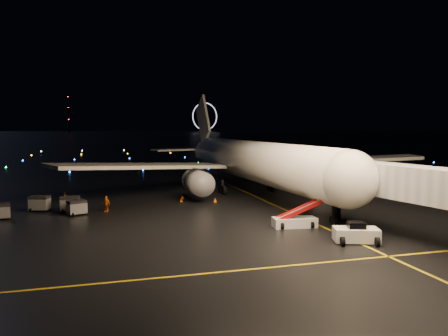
{
  "coord_description": "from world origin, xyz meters",
  "views": [
    {
      "loc": [
        -9.03,
        -37.98,
        9.92
      ],
      "look_at": [
        5.09,
        12.0,
        5.0
      ],
      "focal_mm": 35.0,
      "sensor_mm": 36.0,
      "label": 1
    }
  ],
  "objects_px": {
    "baggage_cart_2": "(0,211)",
    "baggage_cart_3": "(40,203)",
    "baggage_cart_1": "(77,208)",
    "pushback_tug": "(356,232)",
    "airliner": "(244,138)",
    "baggage_cart_0": "(70,204)",
    "crew_c": "(106,204)",
    "belt_loader": "(295,212)"
  },
  "relations": [
    {
      "from": "crew_c",
      "to": "baggage_cart_1",
      "type": "xyz_separation_m",
      "value": [
        -3.22,
        -1.09,
        -0.11
      ]
    },
    {
      "from": "baggage_cart_2",
      "to": "baggage_cart_3",
      "type": "height_order",
      "value": "baggage_cart_3"
    },
    {
      "from": "baggage_cart_0",
      "to": "baggage_cart_1",
      "type": "relative_size",
      "value": 1.08
    },
    {
      "from": "pushback_tug",
      "to": "baggage_cart_0",
      "type": "height_order",
      "value": "baggage_cart_0"
    },
    {
      "from": "pushback_tug",
      "to": "baggage_cart_1",
      "type": "height_order",
      "value": "pushback_tug"
    },
    {
      "from": "crew_c",
      "to": "baggage_cart_2",
      "type": "bearing_deg",
      "value": -131.13
    },
    {
      "from": "baggage_cart_3",
      "to": "pushback_tug",
      "type": "bearing_deg",
      "value": -20.8
    },
    {
      "from": "airliner",
      "to": "crew_c",
      "type": "relative_size",
      "value": 30.52
    },
    {
      "from": "baggage_cart_0",
      "to": "baggage_cart_3",
      "type": "relative_size",
      "value": 0.99
    },
    {
      "from": "baggage_cart_2",
      "to": "belt_loader",
      "type": "bearing_deg",
      "value": -32.85
    },
    {
      "from": "baggage_cart_1",
      "to": "baggage_cart_3",
      "type": "height_order",
      "value": "baggage_cart_3"
    },
    {
      "from": "pushback_tug",
      "to": "crew_c",
      "type": "xyz_separation_m",
      "value": [
        -20.53,
        19.94,
        0.05
      ]
    },
    {
      "from": "airliner",
      "to": "baggage_cart_2",
      "type": "height_order",
      "value": "airliner"
    },
    {
      "from": "baggage_cart_0",
      "to": "baggage_cart_3",
      "type": "height_order",
      "value": "baggage_cart_3"
    },
    {
      "from": "crew_c",
      "to": "baggage_cart_0",
      "type": "distance_m",
      "value": 4.25
    },
    {
      "from": "pushback_tug",
      "to": "baggage_cart_3",
      "type": "distance_m",
      "value": 35.94
    },
    {
      "from": "pushback_tug",
      "to": "baggage_cart_3",
      "type": "relative_size",
      "value": 1.76
    },
    {
      "from": "airliner",
      "to": "baggage_cart_3",
      "type": "relative_size",
      "value": 27.0
    },
    {
      "from": "belt_loader",
      "to": "baggage_cart_1",
      "type": "height_order",
      "value": "belt_loader"
    },
    {
      "from": "pushback_tug",
      "to": "baggage_cart_3",
      "type": "bearing_deg",
      "value": 160.05
    },
    {
      "from": "pushback_tug",
      "to": "baggage_cart_0",
      "type": "relative_size",
      "value": 1.78
    },
    {
      "from": "airliner",
      "to": "belt_loader",
      "type": "relative_size",
      "value": 9.12
    },
    {
      "from": "pushback_tug",
      "to": "baggage_cart_1",
      "type": "relative_size",
      "value": 1.92
    },
    {
      "from": "baggage_cart_2",
      "to": "pushback_tug",
      "type": "bearing_deg",
      "value": -40.94
    },
    {
      "from": "airliner",
      "to": "baggage_cart_2",
      "type": "xyz_separation_m",
      "value": [
        -31.79,
        -12.47,
        -7.28
      ]
    },
    {
      "from": "belt_loader",
      "to": "baggage_cart_0",
      "type": "relative_size",
      "value": 2.99
    },
    {
      "from": "pushback_tug",
      "to": "baggage_cart_0",
      "type": "xyz_separation_m",
      "value": [
        -24.6,
        21.16,
        0.0
      ]
    },
    {
      "from": "baggage_cart_3",
      "to": "baggage_cart_2",
      "type": "bearing_deg",
      "value": -114.91
    },
    {
      "from": "pushback_tug",
      "to": "baggage_cart_2",
      "type": "xyz_separation_m",
      "value": [
        -31.57,
        18.66,
        -0.04
      ]
    },
    {
      "from": "baggage_cart_0",
      "to": "baggage_cart_2",
      "type": "xyz_separation_m",
      "value": [
        -6.97,
        -2.5,
        -0.05
      ]
    },
    {
      "from": "belt_loader",
      "to": "crew_c",
      "type": "height_order",
      "value": "belt_loader"
    },
    {
      "from": "airliner",
      "to": "baggage_cart_3",
      "type": "distance_m",
      "value": 30.47
    },
    {
      "from": "baggage_cart_2",
      "to": "baggage_cart_1",
      "type": "bearing_deg",
      "value": -8.98
    },
    {
      "from": "airliner",
      "to": "baggage_cart_1",
      "type": "relative_size",
      "value": 29.35
    },
    {
      "from": "pushback_tug",
      "to": "crew_c",
      "type": "bearing_deg",
      "value": 154.52
    },
    {
      "from": "airliner",
      "to": "baggage_cart_1",
      "type": "distance_m",
      "value": 27.91
    },
    {
      "from": "pushback_tug",
      "to": "baggage_cart_3",
      "type": "height_order",
      "value": "baggage_cart_3"
    },
    {
      "from": "baggage_cart_1",
      "to": "baggage_cart_2",
      "type": "relative_size",
      "value": 0.98
    },
    {
      "from": "airliner",
      "to": "belt_loader",
      "type": "xyz_separation_m",
      "value": [
        -2.88,
        -24.44,
        -6.61
      ]
    },
    {
      "from": "baggage_cart_1",
      "to": "airliner",
      "type": "bearing_deg",
      "value": 4.17
    },
    {
      "from": "crew_c",
      "to": "baggage_cart_1",
      "type": "bearing_deg",
      "value": -118.98
    },
    {
      "from": "baggage_cart_1",
      "to": "baggage_cart_0",
      "type": "bearing_deg",
      "value": 87.19
    }
  ]
}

